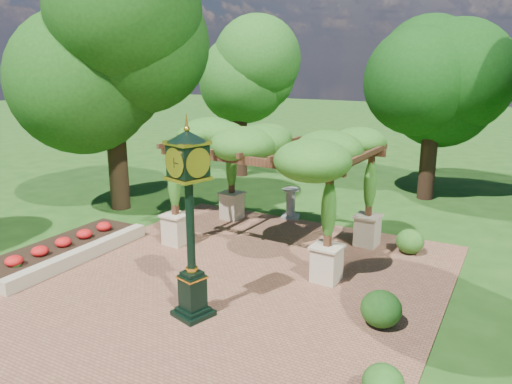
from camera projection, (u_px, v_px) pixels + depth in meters
The scene contains 13 objects.
ground at pixel (205, 306), 11.71m from camera, with size 120.00×120.00×0.00m, color #1E4714.
brick_plaza at pixel (227, 289), 12.55m from camera, with size 10.00×12.00×0.04m, color brown.
border_wall at pixel (81, 256), 14.22m from camera, with size 0.35×5.00×0.40m, color #C6B793.
flower_bed at pixel (59, 251), 14.64m from camera, with size 1.50×5.00×0.36m, color red.
pedestal_clock at pixel (189, 208), 10.57m from camera, with size 1.04×1.04×4.27m.
pergola at pixel (272, 149), 14.77m from camera, with size 6.08×4.02×3.71m.
sundial at pixel (291, 206), 18.06m from camera, with size 0.78×0.78×1.13m.
shrub_front at pixel (383, 383), 8.36m from camera, with size 0.71×0.71×0.64m, color #235618.
shrub_mid at pixel (381, 309), 10.69m from camera, with size 0.88×0.88×0.79m, color #1C4B15.
shrub_back at pixel (410, 241), 14.74m from camera, with size 0.82×0.82×0.73m, color #285919.
tree_west_near at pixel (109, 46), 17.92m from camera, with size 5.23×5.23×8.87m.
tree_west_far at pixel (240, 67), 23.67m from camera, with size 4.24×4.24×7.71m.
tree_north at pixel (435, 78), 19.58m from camera, with size 4.46×4.46×7.13m.
Camera 1 is at (6.17, -8.73, 5.61)m, focal length 35.00 mm.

